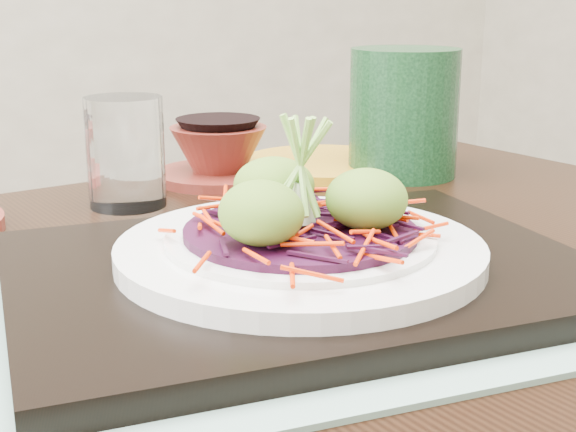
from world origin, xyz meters
name	(u,v)px	position (x,y,z in m)	size (l,w,h in m)	color
dining_table	(259,366)	(0.02, -0.10, 0.59)	(1.18, 0.88, 0.68)	black
placemat	(300,287)	(0.02, -0.16, 0.68)	(0.48, 0.38, 0.00)	#83A990
serving_tray	(300,273)	(0.02, -0.16, 0.69)	(0.42, 0.31, 0.02)	black
white_plate	(300,249)	(0.02, -0.16, 0.71)	(0.27, 0.27, 0.02)	white
cabbage_bed	(300,231)	(0.02, -0.16, 0.73)	(0.17, 0.17, 0.01)	#360A29
carrot_julienne	(300,220)	(0.02, -0.16, 0.74)	(0.21, 0.21, 0.01)	red
guacamole_scoops	(301,199)	(0.02, -0.16, 0.75)	(0.15, 0.13, 0.05)	olive
scallion_garnish	(301,171)	(0.02, -0.16, 0.77)	(0.06, 0.06, 0.09)	#85C44E
water_glass	(126,152)	(-0.02, 0.14, 0.74)	(0.08, 0.08, 0.11)	white
terracotta_bowl_set	(219,156)	(0.11, 0.20, 0.71)	(0.15, 0.15, 0.06)	maroon
yellow_plate	(323,164)	(0.24, 0.20, 0.69)	(0.20, 0.20, 0.01)	#BE8315
green_jar	(404,113)	(0.31, 0.13, 0.76)	(0.13, 0.13, 0.15)	#1A4B24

